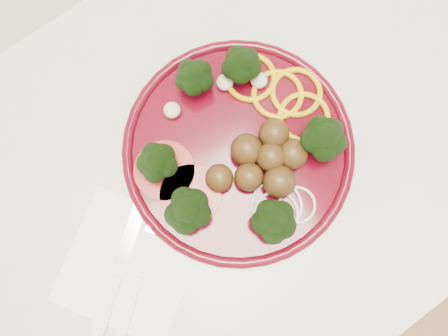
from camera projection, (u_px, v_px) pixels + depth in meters
counter at (174, 233)px, 1.00m from camera, size 2.40×0.60×0.90m
plate at (239, 149)px, 0.55m from camera, size 0.30×0.30×0.07m
napkin at (129, 265)px, 0.54m from camera, size 0.21×0.21×0.00m
knife at (115, 281)px, 0.53m from camera, size 0.17×0.14×0.01m
fork at (135, 289)px, 0.53m from camera, size 0.15×0.12×0.01m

